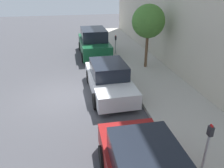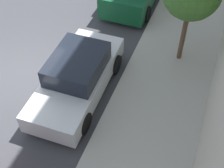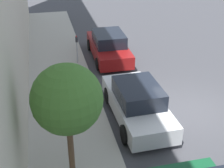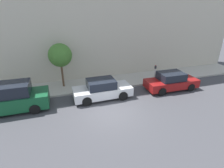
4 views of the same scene
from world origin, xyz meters
The scene contains 7 objects.
ground_plane centered at (0.00, 0.00, 0.00)m, with size 60.00×60.00×0.00m, color #424247.
sidewalk centered at (5.02, 0.00, 0.07)m, with size 3.04×32.00×0.15m.
parked_sedan_second centered at (2.31, 0.00, 0.72)m, with size 1.92×4.54×1.54m.
parked_suv_third centered at (2.37, 6.34, 0.93)m, with size 2.08×4.80×1.98m.
parking_meter_near centered at (3.95, -5.56, 1.08)m, with size 0.11×0.15×1.52m.
parking_meter_far centered at (3.95, 6.00, 0.98)m, with size 0.11×0.15×1.35m.
street_tree centered at (5.19, 2.80, 2.94)m, with size 1.94×1.94×3.77m.
Camera 1 is at (0.53, -9.58, 4.95)m, focal length 35.00 mm.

